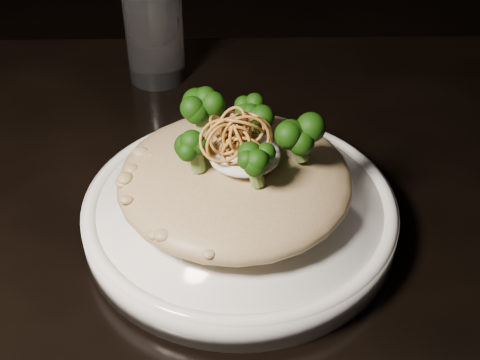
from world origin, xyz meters
The scene contains 7 objects.
table centered at (0.00, 0.00, 0.67)m, with size 1.10×0.80×0.75m.
plate centered at (0.07, 0.03, 0.76)m, with size 0.28×0.28×0.03m, color white.
risotto centered at (0.06, 0.03, 0.80)m, with size 0.21×0.21×0.05m, color brown.
broccoli centered at (0.07, 0.03, 0.85)m, with size 0.14×0.14×0.05m, color black, non-canonical shape.
cheese centered at (0.07, 0.03, 0.83)m, with size 0.06×0.06×0.02m, color white.
shallots centered at (0.06, 0.03, 0.86)m, with size 0.05×0.05×0.03m, color brown, non-canonical shape.
drinking_glass centered at (-0.03, 0.30, 0.81)m, with size 0.07×0.07×0.12m, color white.
Camera 1 is at (0.06, -0.42, 1.17)m, focal length 50.00 mm.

